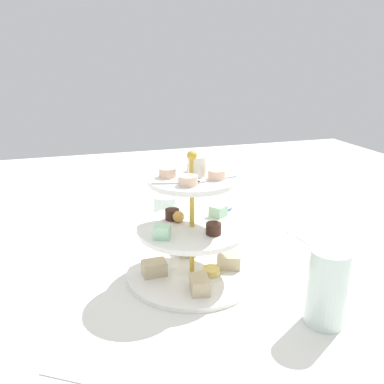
# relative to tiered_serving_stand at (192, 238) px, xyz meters

# --- Properties ---
(ground_plane) EXTENTS (2.40, 2.40, 0.00)m
(ground_plane) POSITION_rel_tiered_serving_stand_xyz_m (-0.00, -0.00, -0.09)
(ground_plane) COLOR silver
(tiered_serving_stand) EXTENTS (0.27, 0.27, 0.27)m
(tiered_serving_stand) POSITION_rel_tiered_serving_stand_xyz_m (0.00, 0.00, 0.00)
(tiered_serving_stand) COLOR white
(tiered_serving_stand) RESTS_ON ground_plane
(water_glass_tall_right) EXTENTS (0.07, 0.07, 0.14)m
(water_glass_tall_right) POSITION_rel_tiered_serving_stand_xyz_m (0.17, -0.22, -0.02)
(water_glass_tall_right) COLOR silver
(water_glass_tall_right) RESTS_ON ground_plane
(water_glass_short_left) EXTENTS (0.06, 0.06, 0.08)m
(water_glass_short_left) POSITION_rel_tiered_serving_stand_xyz_m (0.01, 0.28, -0.04)
(water_glass_short_left) COLOR silver
(water_glass_short_left) RESTS_ON ground_plane
(teacup_with_saucer) EXTENTS (0.09, 0.09, 0.05)m
(teacup_with_saucer) POSITION_rel_tiered_serving_stand_xyz_m (0.16, 0.24, -0.06)
(teacup_with_saucer) COLOR white
(teacup_with_saucer) RESTS_ON ground_plane
(butter_knife_left) EXTENTS (0.15, 0.10, 0.00)m
(butter_knife_left) POSITION_rel_tiered_serving_stand_xyz_m (-0.22, -0.24, -0.08)
(butter_knife_left) COLOR silver
(butter_knife_left) RESTS_ON ground_plane
(butter_knife_right) EXTENTS (0.04, 0.17, 0.00)m
(butter_knife_right) POSITION_rel_tiered_serving_stand_xyz_m (0.32, 0.06, -0.08)
(butter_knife_right) COLOR silver
(butter_knife_right) RESTS_ON ground_plane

